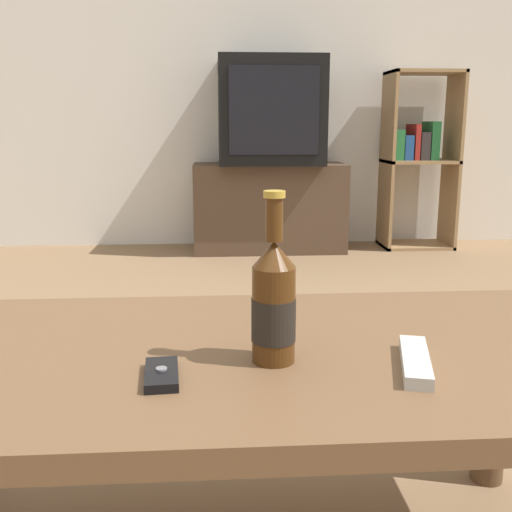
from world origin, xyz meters
The scene contains 8 objects.
back_wall centered at (0.00, 3.02, 1.30)m, with size 8.00×0.05×2.60m.
coffee_table centered at (0.00, 0.00, 0.36)m, with size 1.25×0.62×0.42m.
tv_stand centered at (0.30, 2.77, 0.27)m, with size 0.93×0.37×0.54m.
television centered at (0.30, 2.76, 0.85)m, with size 0.62×0.55×0.62m.
bookshelf centered at (1.24, 2.81, 0.58)m, with size 0.44×0.30×1.10m.
beer_bottle centered at (0.05, -0.06, 0.52)m, with size 0.07×0.07×0.26m.
cell_phone centered at (-0.11, -0.11, 0.43)m, with size 0.06×0.11×0.02m.
remote_control centered at (0.26, -0.10, 0.43)m, with size 0.08×0.18×0.02m.
Camera 1 is at (-0.03, -0.92, 0.79)m, focal length 42.00 mm.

